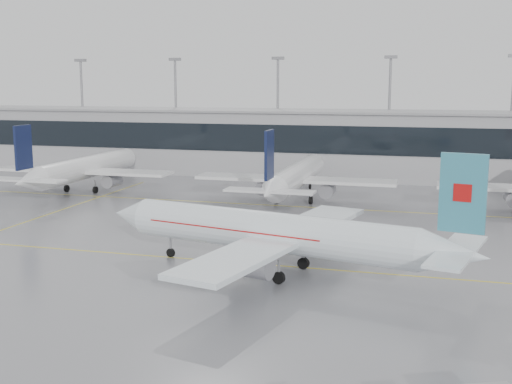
# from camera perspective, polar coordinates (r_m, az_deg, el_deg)

# --- Properties ---
(ground) EXTENTS (320.00, 320.00, 0.00)m
(ground) POSITION_cam_1_polar(r_m,az_deg,el_deg) (63.71, -2.90, -6.18)
(ground) COLOR gray
(ground) RESTS_ON ground
(taxi_line_main) EXTENTS (120.00, 0.25, 0.01)m
(taxi_line_main) POSITION_cam_1_polar(r_m,az_deg,el_deg) (63.71, -2.90, -6.18)
(taxi_line_main) COLOR yellow
(taxi_line_main) RESTS_ON ground
(taxi_line_north) EXTENTS (120.00, 0.25, 0.01)m
(taxi_line_north) POSITION_cam_1_polar(r_m,az_deg,el_deg) (91.91, 3.00, -1.26)
(taxi_line_north) COLOR yellow
(taxi_line_north) RESTS_ON ground
(taxi_line_cross) EXTENTS (0.25, 60.00, 0.01)m
(taxi_line_cross) POSITION_cam_1_polar(r_m,az_deg,el_deg) (89.98, -18.21, -1.98)
(taxi_line_cross) COLOR yellow
(taxi_line_cross) RESTS_ON ground
(terminal) EXTENTS (180.00, 15.00, 12.00)m
(terminal) POSITION_cam_1_polar(r_m,az_deg,el_deg) (122.23, 6.29, 4.24)
(terminal) COLOR #9B9A9E
(terminal) RESTS_ON ground
(terminal_glass) EXTENTS (180.00, 0.20, 5.00)m
(terminal_glass) POSITION_cam_1_polar(r_m,az_deg,el_deg) (114.68, 5.70, 4.65)
(terminal_glass) COLOR black
(terminal_glass) RESTS_ON ground
(terminal_roof) EXTENTS (182.00, 16.00, 0.40)m
(terminal_roof) POSITION_cam_1_polar(r_m,az_deg,el_deg) (121.82, 6.35, 7.14)
(terminal_roof) COLOR gray
(terminal_roof) RESTS_ON ground
(light_masts) EXTENTS (156.40, 1.00, 22.60)m
(light_masts) POSITION_cam_1_polar(r_m,az_deg,el_deg) (127.70, 6.79, 7.76)
(light_masts) COLOR gray
(light_masts) RESTS_ON ground
(air_canada_jet) EXTENTS (37.51, 30.74, 12.02)m
(air_canada_jet) POSITION_cam_1_polar(r_m,az_deg,el_deg) (58.58, 2.12, -3.72)
(air_canada_jet) COLOR white
(air_canada_jet) RESTS_ON ground
(parked_jet_b) EXTENTS (29.64, 36.96, 11.72)m
(parked_jet_b) POSITION_cam_1_polar(r_m,az_deg,el_deg) (107.63, -15.05, 2.02)
(parked_jet_b) COLOR white
(parked_jet_b) RESTS_ON ground
(parked_jet_c) EXTENTS (29.64, 36.96, 11.72)m
(parked_jet_c) POSITION_cam_1_polar(r_m,az_deg,el_deg) (94.85, 3.50, 1.34)
(parked_jet_c) COLOR white
(parked_jet_c) RESTS_ON ground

